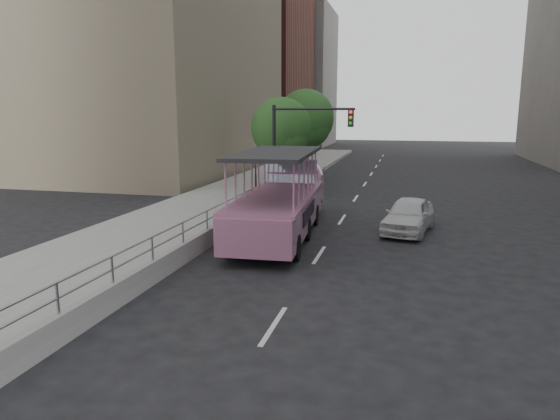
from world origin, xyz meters
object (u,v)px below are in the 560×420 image
(parking_sign, at_px, (256,181))
(traffic_signal, at_px, (297,139))
(street_tree_near, at_px, (283,130))
(duck_boat, at_px, (283,202))
(car, at_px, (408,215))
(street_tree_far, at_px, (307,120))

(parking_sign, distance_m, traffic_signal, 3.72)
(parking_sign, relative_size, street_tree_near, 0.48)
(parking_sign, height_order, street_tree_near, street_tree_near)
(traffic_signal, bearing_deg, duck_boat, -83.00)
(duck_boat, xyz_separation_m, car, (4.96, 1.31, -0.56))
(parking_sign, bearing_deg, traffic_signal, 67.57)
(traffic_signal, distance_m, street_tree_far, 9.57)
(parking_sign, distance_m, street_tree_near, 6.79)
(car, relative_size, street_tree_near, 0.72)
(car, relative_size, parking_sign, 1.48)
(duck_boat, distance_m, street_tree_near, 9.59)
(duck_boat, relative_size, street_tree_far, 1.61)
(duck_boat, height_order, street_tree_far, street_tree_far)
(traffic_signal, height_order, street_tree_near, street_tree_near)
(duck_boat, bearing_deg, street_tree_far, 97.90)
(car, height_order, traffic_signal, traffic_signal)
(street_tree_far, bearing_deg, street_tree_near, -91.91)
(duck_boat, relative_size, parking_sign, 3.74)
(duck_boat, bearing_deg, parking_sign, 127.69)
(duck_boat, distance_m, car, 5.16)
(street_tree_far, bearing_deg, car, -62.73)
(parking_sign, height_order, traffic_signal, traffic_signal)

